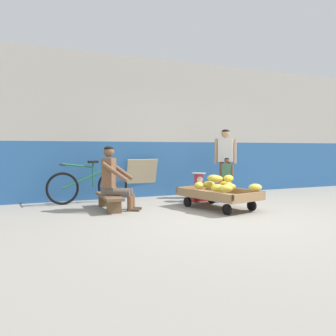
# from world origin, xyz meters

# --- Properties ---
(ground_plane) EXTENTS (80.00, 80.00, 0.00)m
(ground_plane) POSITION_xyz_m (0.00, 0.00, 0.00)
(ground_plane) COLOR gray
(back_wall) EXTENTS (16.00, 0.30, 3.13)m
(back_wall) POSITION_xyz_m (0.00, 3.00, 1.57)
(back_wall) COLOR #2D609E
(back_wall) RESTS_ON ground
(banana_cart) EXTENTS (1.16, 1.60, 0.36)m
(banana_cart) POSITION_xyz_m (0.43, 0.85, 0.24)
(banana_cart) COLOR #99754C
(banana_cart) RESTS_ON ground
(banana_pile) EXTENTS (1.01, 0.93, 0.26)m
(banana_pile) POSITION_xyz_m (0.43, 0.75, 0.46)
(banana_pile) COLOR gold
(banana_pile) RESTS_ON banana_cart
(low_bench) EXTENTS (0.33, 1.11, 0.27)m
(low_bench) POSITION_xyz_m (-1.43, 1.53, 0.20)
(low_bench) COLOR brown
(low_bench) RESTS_ON ground
(vendor_seated) EXTENTS (0.74, 0.65, 1.14)m
(vendor_seated) POSITION_xyz_m (-1.36, 1.48, 0.57)
(vendor_seated) COLOR brown
(vendor_seated) RESTS_ON ground
(plastic_crate) EXTENTS (0.36, 0.28, 0.30)m
(plastic_crate) POSITION_xyz_m (0.54, 1.82, 0.15)
(plastic_crate) COLOR red
(plastic_crate) RESTS_ON ground
(weighing_scale) EXTENTS (0.30, 0.30, 0.29)m
(weighing_scale) POSITION_xyz_m (0.54, 1.82, 0.45)
(weighing_scale) COLOR #28282D
(weighing_scale) RESTS_ON plastic_crate
(bicycle_near_left) EXTENTS (1.66, 0.48, 0.86)m
(bicycle_near_left) POSITION_xyz_m (-1.64, 2.46, 0.35)
(bicycle_near_left) COLOR black
(bicycle_near_left) RESTS_ON ground
(sign_board) EXTENTS (0.70, 0.28, 0.87)m
(sign_board) POSITION_xyz_m (-0.39, 2.83, 0.43)
(sign_board) COLOR #C6B289
(sign_board) RESTS_ON ground
(customer_adult) EXTENTS (0.40, 0.35, 1.53)m
(customer_adult) POSITION_xyz_m (1.38, 2.11, 0.95)
(customer_adult) COLOR brown
(customer_adult) RESTS_ON ground
(customer_child) EXTENTS (0.21, 0.23, 0.90)m
(customer_child) POSITION_xyz_m (1.19, 1.76, 0.56)
(customer_child) COLOR #232328
(customer_child) RESTS_ON ground
(shopping_bag) EXTENTS (0.18, 0.12, 0.24)m
(shopping_bag) POSITION_xyz_m (0.81, 1.50, 0.12)
(shopping_bag) COLOR #3370B7
(shopping_bag) RESTS_ON ground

